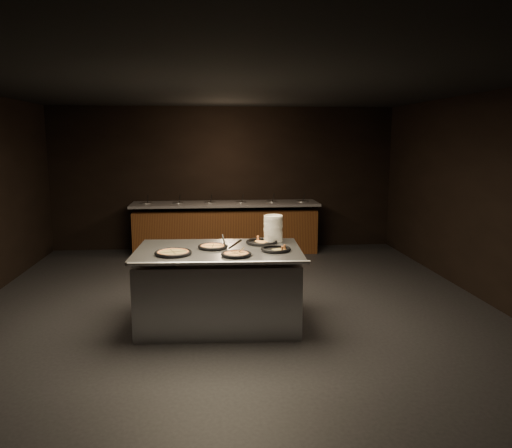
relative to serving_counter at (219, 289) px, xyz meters
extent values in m
cube|color=black|center=(0.22, 0.42, -0.46)|extent=(7.00, 8.00, 0.01)
cube|color=black|center=(0.22, 0.42, 2.45)|extent=(7.00, 8.00, 0.01)
cube|color=black|center=(0.22, 4.43, 1.00)|extent=(7.00, 0.01, 2.90)
cube|color=black|center=(0.22, -3.58, 1.00)|extent=(7.00, 0.01, 2.90)
cube|color=black|center=(3.73, 0.42, 1.00)|extent=(0.01, 8.00, 2.90)
cube|color=#5D3416|center=(0.22, 4.00, -0.02)|extent=(3.60, 0.75, 0.85)
cube|color=slate|center=(0.22, 4.00, 0.52)|extent=(3.70, 0.83, 0.05)
cube|color=#311B0B|center=(0.22, 4.00, -0.41)|extent=(3.60, 0.69, 0.08)
cylinder|color=#B6B8BD|center=(-1.33, 4.00, 0.53)|extent=(0.22, 0.22, 0.08)
cylinder|color=#486528|center=(-1.33, 4.00, 0.55)|extent=(0.19, 0.19, 0.02)
cylinder|color=black|center=(-1.30, 3.98, 0.64)|extent=(0.04, 0.10, 0.19)
cylinder|color=#B6B8BD|center=(-0.71, 4.00, 0.53)|extent=(0.22, 0.22, 0.08)
cylinder|color=#486528|center=(-0.71, 4.00, 0.55)|extent=(0.19, 0.19, 0.02)
cylinder|color=black|center=(-0.68, 3.98, 0.64)|extent=(0.04, 0.10, 0.19)
cylinder|color=#B6B8BD|center=(-0.09, 4.00, 0.53)|extent=(0.22, 0.22, 0.08)
cylinder|color=#486528|center=(-0.09, 4.00, 0.55)|extent=(0.19, 0.19, 0.02)
cylinder|color=black|center=(-0.06, 3.98, 0.64)|extent=(0.04, 0.10, 0.19)
cylinder|color=#B6B8BD|center=(0.53, 4.00, 0.53)|extent=(0.22, 0.22, 0.08)
cylinder|color=#486528|center=(0.53, 4.00, 0.55)|extent=(0.19, 0.19, 0.02)
cylinder|color=black|center=(0.56, 3.98, 0.64)|extent=(0.04, 0.10, 0.19)
cylinder|color=#B6B8BD|center=(1.15, 4.00, 0.53)|extent=(0.22, 0.22, 0.08)
cylinder|color=#486528|center=(1.15, 4.00, 0.55)|extent=(0.19, 0.19, 0.02)
cylinder|color=black|center=(1.18, 3.98, 0.64)|extent=(0.04, 0.10, 0.19)
cylinder|color=#B6B8BD|center=(1.77, 4.00, 0.53)|extent=(0.22, 0.22, 0.08)
cylinder|color=#486528|center=(1.77, 4.00, 0.55)|extent=(0.19, 0.19, 0.02)
cylinder|color=black|center=(1.80, 3.98, 0.64)|extent=(0.04, 0.10, 0.19)
cube|color=#B6B8BD|center=(0.00, 0.00, -0.03)|extent=(1.95, 1.25, 0.85)
cube|color=#B6B8BD|center=(0.00, 0.00, 0.47)|extent=(2.03, 1.33, 0.04)
cylinder|color=#B6B8BD|center=(0.00, -0.62, 0.47)|extent=(1.97, 0.14, 0.04)
cylinder|color=silver|center=(0.71, 0.36, 0.66)|extent=(0.24, 0.24, 0.34)
cylinder|color=black|center=(-0.52, -0.24, 0.50)|extent=(0.40, 0.40, 0.01)
torus|color=black|center=(-0.52, -0.24, 0.52)|extent=(0.43, 0.43, 0.04)
torus|color=#A7592B|center=(-0.52, -0.24, 0.52)|extent=(0.36, 0.36, 0.03)
cylinder|color=#BB824B|center=(-0.52, -0.24, 0.52)|extent=(0.32, 0.32, 0.02)
cube|color=black|center=(-0.52, -0.24, 0.53)|extent=(0.10, 0.31, 0.00)
cube|color=black|center=(-0.52, -0.24, 0.53)|extent=(0.31, 0.10, 0.00)
cylinder|color=black|center=(-0.07, 0.05, 0.50)|extent=(0.34, 0.34, 0.01)
torus|color=black|center=(-0.07, 0.05, 0.52)|extent=(0.36, 0.36, 0.04)
torus|color=#A7592B|center=(-0.07, 0.05, 0.52)|extent=(0.30, 0.30, 0.03)
cylinder|color=#E09951|center=(-0.07, 0.05, 0.52)|extent=(0.26, 0.26, 0.02)
cube|color=black|center=(-0.07, 0.05, 0.53)|extent=(0.03, 0.26, 0.00)
cube|color=black|center=(-0.07, 0.05, 0.53)|extent=(0.26, 0.03, 0.00)
cylinder|color=black|center=(0.55, 0.28, 0.50)|extent=(0.37, 0.37, 0.01)
torus|color=black|center=(0.55, 0.28, 0.52)|extent=(0.40, 0.40, 0.04)
cylinder|color=black|center=(0.19, -0.38, 0.50)|extent=(0.32, 0.32, 0.01)
torus|color=black|center=(0.19, -0.38, 0.52)|extent=(0.35, 0.35, 0.04)
torus|color=#A7592B|center=(0.19, -0.38, 0.52)|extent=(0.28, 0.28, 0.03)
cylinder|color=#E09951|center=(0.19, -0.38, 0.52)|extent=(0.24, 0.24, 0.02)
cube|color=black|center=(0.19, -0.38, 0.53)|extent=(0.22, 0.11, 0.00)
cube|color=black|center=(0.19, -0.38, 0.53)|extent=(0.11, 0.22, 0.00)
cylinder|color=black|center=(0.67, -0.15, 0.50)|extent=(0.33, 0.33, 0.01)
torus|color=black|center=(0.67, -0.15, 0.52)|extent=(0.36, 0.36, 0.04)
cube|color=#B6B8BD|center=(0.03, 0.22, 0.52)|extent=(0.11, 0.12, 0.00)
cylinder|color=black|center=(0.07, 0.08, 0.59)|extent=(0.05, 0.19, 0.12)
cylinder|color=#B6B8BD|center=(0.05, 0.15, 0.54)|extent=(0.03, 0.10, 0.08)
cube|color=#B6B8BD|center=(0.32, -0.38, 0.52)|extent=(0.16, 0.16, 0.00)
cylinder|color=black|center=(0.19, -0.26, 0.61)|extent=(0.16, 0.18, 0.16)
cylinder|color=#B6B8BD|center=(0.25, -0.32, 0.55)|extent=(0.08, 0.09, 0.10)
camera|label=1|loc=(-0.11, -5.87, 1.80)|focal=35.00mm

